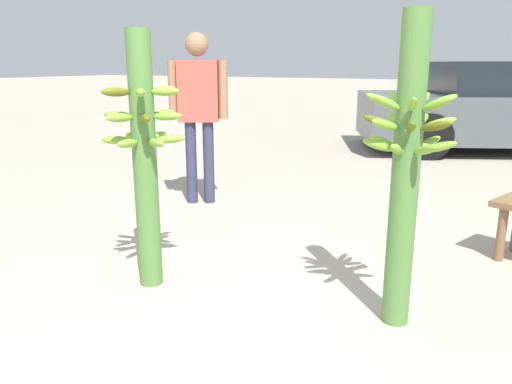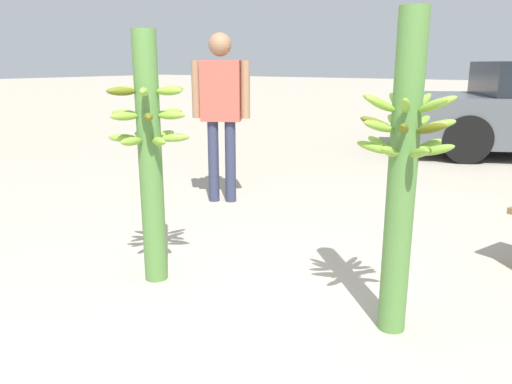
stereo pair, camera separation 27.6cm
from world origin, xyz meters
name	(u,v)px [view 2 (the right image)]	position (x,y,z in m)	size (l,w,h in m)	color
ground_plane	(213,326)	(0.00, 0.00, 0.00)	(80.00, 80.00, 0.00)	#A89E8C
banana_stalk_left	(150,152)	(-0.66, 0.26, 0.80)	(0.47, 0.47, 1.49)	#4C7A38
banana_stalk_center	(402,171)	(0.75, 0.50, 0.81)	(0.45, 0.45, 1.54)	#4C7A38
vendor_person	(221,102)	(-1.44, 1.91, 0.95)	(0.52, 0.34, 1.57)	#2D334C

